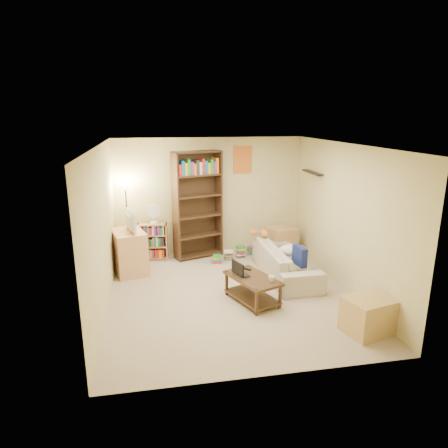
{
  "coord_description": "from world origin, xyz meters",
  "views": [
    {
      "loc": [
        -1.23,
        -6.12,
        2.95
      ],
      "look_at": [
        0.03,
        0.69,
        1.05
      ],
      "focal_mm": 32.0,
      "sensor_mm": 36.0,
      "label": 1
    }
  ],
  "objects_px": {
    "desk_fan": "(154,213)",
    "side_table": "(281,241)",
    "coffee_table": "(252,286)",
    "television": "(127,222)",
    "tabby_cat": "(262,233)",
    "floor_lamp": "(126,201)",
    "short_bookshelf": "(153,241)",
    "laptop": "(245,273)",
    "tv_stand": "(129,252)",
    "sofa": "(286,262)",
    "mug": "(272,279)",
    "tall_bookshelf": "(198,203)",
    "end_cabinet": "(368,315)"
  },
  "relations": [
    {
      "from": "laptop",
      "to": "tv_stand",
      "type": "relative_size",
      "value": 0.43
    },
    {
      "from": "mug",
      "to": "tv_stand",
      "type": "bearing_deg",
      "value": 140.21
    },
    {
      "from": "television",
      "to": "sofa",
      "type": "bearing_deg",
      "value": -119.2
    },
    {
      "from": "laptop",
      "to": "mug",
      "type": "height_order",
      "value": "mug"
    },
    {
      "from": "coffee_table",
      "to": "television",
      "type": "xyz_separation_m",
      "value": [
        -2.01,
        1.64,
        0.74
      ]
    },
    {
      "from": "floor_lamp",
      "to": "tv_stand",
      "type": "bearing_deg",
      "value": -86.71
    },
    {
      "from": "tabby_cat",
      "to": "floor_lamp",
      "type": "distance_m",
      "value": 2.81
    },
    {
      "from": "sofa",
      "to": "end_cabinet",
      "type": "bearing_deg",
      "value": -168.44
    },
    {
      "from": "laptop",
      "to": "end_cabinet",
      "type": "relative_size",
      "value": 0.58
    },
    {
      "from": "laptop",
      "to": "desk_fan",
      "type": "relative_size",
      "value": 0.85
    },
    {
      "from": "laptop",
      "to": "floor_lamp",
      "type": "distance_m",
      "value": 3.02
    },
    {
      "from": "tabby_cat",
      "to": "side_table",
      "type": "xyz_separation_m",
      "value": [
        0.54,
        0.38,
        -0.34
      ]
    },
    {
      "from": "sofa",
      "to": "coffee_table",
      "type": "height_order",
      "value": "sofa"
    },
    {
      "from": "tv_stand",
      "to": "television",
      "type": "height_order",
      "value": "television"
    },
    {
      "from": "coffee_table",
      "to": "television",
      "type": "height_order",
      "value": "television"
    },
    {
      "from": "desk_fan",
      "to": "side_table",
      "type": "distance_m",
      "value": 2.78
    },
    {
      "from": "desk_fan",
      "to": "floor_lamp",
      "type": "xyz_separation_m",
      "value": [
        -0.53,
        0.01,
        0.28
      ]
    },
    {
      "from": "sofa",
      "to": "television",
      "type": "bearing_deg",
      "value": 75.36
    },
    {
      "from": "mug",
      "to": "desk_fan",
      "type": "height_order",
      "value": "desk_fan"
    },
    {
      "from": "sofa",
      "to": "mug",
      "type": "height_order",
      "value": "sofa"
    },
    {
      "from": "coffee_table",
      "to": "desk_fan",
      "type": "bearing_deg",
      "value": 102.11
    },
    {
      "from": "tv_stand",
      "to": "short_bookshelf",
      "type": "height_order",
      "value": "tv_stand"
    },
    {
      "from": "sofa",
      "to": "short_bookshelf",
      "type": "distance_m",
      "value": 2.81
    },
    {
      "from": "coffee_table",
      "to": "end_cabinet",
      "type": "relative_size",
      "value": 1.79
    },
    {
      "from": "end_cabinet",
      "to": "tv_stand",
      "type": "bearing_deg",
      "value": 139.49
    },
    {
      "from": "end_cabinet",
      "to": "floor_lamp",
      "type": "bearing_deg",
      "value": 133.98
    },
    {
      "from": "tall_bookshelf",
      "to": "short_bookshelf",
      "type": "bearing_deg",
      "value": 160.9
    },
    {
      "from": "tabby_cat",
      "to": "laptop",
      "type": "bearing_deg",
      "value": -115.13
    },
    {
      "from": "coffee_table",
      "to": "short_bookshelf",
      "type": "height_order",
      "value": "short_bookshelf"
    },
    {
      "from": "tall_bookshelf",
      "to": "sofa",
      "type": "bearing_deg",
      "value": -60.83
    },
    {
      "from": "coffee_table",
      "to": "floor_lamp",
      "type": "bearing_deg",
      "value": 110.28
    },
    {
      "from": "short_bookshelf",
      "to": "side_table",
      "type": "xyz_separation_m",
      "value": [
        2.72,
        -0.27,
        -0.07
      ]
    },
    {
      "from": "tall_bookshelf",
      "to": "desk_fan",
      "type": "height_order",
      "value": "tall_bookshelf"
    },
    {
      "from": "sofa",
      "to": "coffee_table",
      "type": "xyz_separation_m",
      "value": [
        -0.88,
        -0.92,
        -0.01
      ]
    },
    {
      "from": "tabby_cat",
      "to": "floor_lamp",
      "type": "xyz_separation_m",
      "value": [
        -2.67,
        0.62,
        0.64
      ]
    },
    {
      "from": "end_cabinet",
      "to": "sofa",
      "type": "bearing_deg",
      "value": 102.15
    },
    {
      "from": "laptop",
      "to": "tv_stand",
      "type": "distance_m",
      "value": 2.43
    },
    {
      "from": "mug",
      "to": "end_cabinet",
      "type": "height_order",
      "value": "mug"
    },
    {
      "from": "coffee_table",
      "to": "tall_bookshelf",
      "type": "height_order",
      "value": "tall_bookshelf"
    },
    {
      "from": "laptop",
      "to": "desk_fan",
      "type": "xyz_separation_m",
      "value": [
        -1.42,
        2.14,
        0.56
      ]
    },
    {
      "from": "mug",
      "to": "television",
      "type": "xyz_separation_m",
      "value": [
        -2.25,
        1.88,
        0.54
      ]
    },
    {
      "from": "mug",
      "to": "tall_bookshelf",
      "type": "height_order",
      "value": "tall_bookshelf"
    },
    {
      "from": "tabby_cat",
      "to": "tall_bookshelf",
      "type": "relative_size",
      "value": 0.2
    },
    {
      "from": "floor_lamp",
      "to": "side_table",
      "type": "relative_size",
      "value": 2.57
    },
    {
      "from": "laptop",
      "to": "side_table",
      "type": "relative_size",
      "value": 0.57
    },
    {
      "from": "short_bookshelf",
      "to": "end_cabinet",
      "type": "relative_size",
      "value": 1.26
    },
    {
      "from": "floor_lamp",
      "to": "end_cabinet",
      "type": "relative_size",
      "value": 2.63
    },
    {
      "from": "tv_stand",
      "to": "laptop",
      "type": "bearing_deg",
      "value": -53.34
    },
    {
      "from": "coffee_table",
      "to": "television",
      "type": "distance_m",
      "value": 2.7
    },
    {
      "from": "tall_bookshelf",
      "to": "tabby_cat",
      "type": "bearing_deg",
      "value": -45.14
    }
  ]
}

